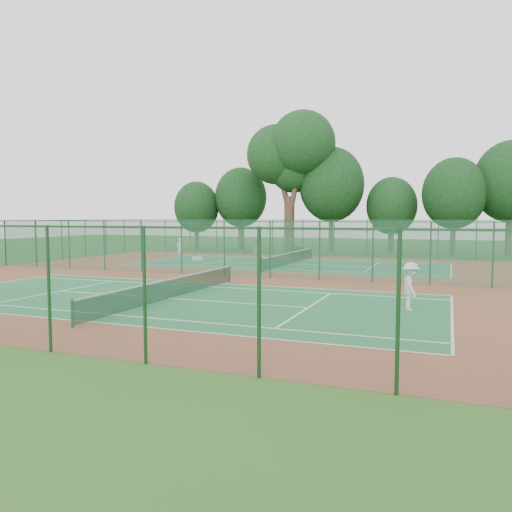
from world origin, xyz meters
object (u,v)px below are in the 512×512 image
Objects in this scene: player_far at (180,249)px; kit_bag at (197,258)px; trash_bin at (256,250)px; bench at (296,251)px; big_tree at (291,153)px; player_near at (411,286)px.

player_far is 2.06× the size of kit_bag.
bench is (4.25, -0.20, 0.03)m from trash_bin.
bench is at bearing 155.26° from player_far.
bench is 0.10× the size of big_tree.
player_far is at bearing -116.67° from big_tree.
big_tree is (4.52, 12.48, 10.22)m from kit_bag.
big_tree is (-2.01, 4.60, 9.93)m from bench.
trash_bin is at bearing -116.87° from big_tree.
bench reaches higher than kit_bag.
bench is at bearing -2.67° from trash_bin.
player_near is 2.22× the size of trash_bin.
player_far is 2.17× the size of trash_bin.
player_far is 11.41m from bench.
player_far is 9.01m from trash_bin.
kit_bag is at bearing 110.81° from player_far.
player_near is at bearing -42.97° from bench.
big_tree reaches higher than trash_bin.
bench is at bearing 11.22° from player_near.
kit_bag is 16.75m from big_tree.
kit_bag is at bearing -105.81° from trash_bin.
player_near is 25.84m from kit_bag.
big_tree is at bearing 46.03° from kit_bag.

